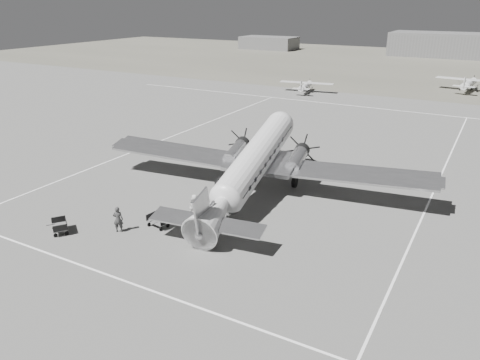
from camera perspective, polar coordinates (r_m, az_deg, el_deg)
name	(u,v)px	position (r m, az deg, el deg)	size (l,w,h in m)	color
ground	(259,202)	(37.87, 2.37, -2.68)	(260.00, 260.00, 0.00)	slate
taxi_line_near	(147,289)	(27.60, -11.29, -12.89)	(60.00, 0.15, 0.01)	white
taxi_line_right	(414,236)	(34.71, 20.43, -6.40)	(0.15, 80.00, 0.01)	white
taxi_line_left	(160,141)	(55.11, -9.71, 4.70)	(0.15, 60.00, 0.01)	white
taxi_line_horizon	(380,109)	(74.25, 16.68, 8.34)	(90.00, 0.15, 0.01)	white
grass_infield	(434,67)	(127.86, 22.59, 12.65)	(260.00, 90.00, 0.01)	#615F52
hangar_main	(468,46)	(151.83, 26.02, 14.51)	(42.00, 14.00, 6.60)	#5C5C5C
shed_secondary	(269,43)	(162.68, 3.55, 16.34)	(18.00, 10.00, 4.00)	#5A5A5A
dc3_airliner	(252,166)	(37.73, 1.48, 1.75)	(29.01, 20.13, 5.53)	silver
light_plane_left	(306,87)	(84.89, 8.03, 11.19)	(9.53, 7.73, 1.98)	silver
light_plane_right	(469,85)	(94.25, 26.14, 10.39)	(11.71, 9.50, 2.43)	silver
baggage_cart_near	(158,221)	(34.13, -9.94, -4.96)	(1.58, 1.12, 0.89)	#5A5A5A
baggage_cart_far	(60,227)	(35.15, -21.11, -5.32)	(1.63, 1.15, 0.92)	#5A5A5A
ground_crew	(118,219)	(33.81, -14.64, -4.66)	(0.70, 0.46, 1.91)	#333333
ramp_agent	(194,207)	(35.27, -5.68, -3.29)	(0.73, 0.57, 1.51)	beige
passenger	(195,205)	(35.25, -5.53, -3.10)	(0.84, 0.55, 1.73)	#B3B3B1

